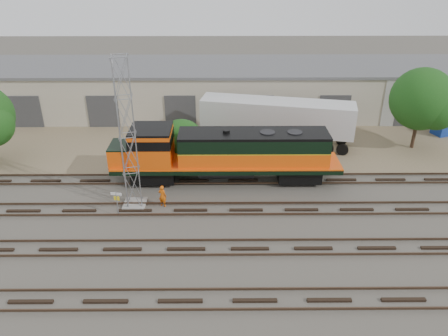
{
  "coord_description": "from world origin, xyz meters",
  "views": [
    {
      "loc": [
        -1.79,
        -25.09,
        17.04
      ],
      "look_at": [
        -1.57,
        4.0,
        2.2
      ],
      "focal_mm": 35.0,
      "sensor_mm": 36.0,
      "label": 1
    }
  ],
  "objects_px": {
    "signal_tower": "(128,139)",
    "worker": "(162,196)",
    "semi_trailer": "(280,118)",
    "locomotive": "(222,153)"
  },
  "relations": [
    {
      "from": "worker",
      "to": "semi_trailer",
      "type": "distance_m",
      "value": 14.87
    },
    {
      "from": "locomotive",
      "to": "semi_trailer",
      "type": "height_order",
      "value": "locomotive"
    },
    {
      "from": "signal_tower",
      "to": "worker",
      "type": "bearing_deg",
      "value": -3.3
    },
    {
      "from": "locomotive",
      "to": "worker",
      "type": "xyz_separation_m",
      "value": [
        -4.36,
        -3.77,
        -1.63
      ]
    },
    {
      "from": "signal_tower",
      "to": "worker",
      "type": "relative_size",
      "value": 6.47
    },
    {
      "from": "locomotive",
      "to": "worker",
      "type": "height_order",
      "value": "locomotive"
    },
    {
      "from": "semi_trailer",
      "to": "worker",
      "type": "bearing_deg",
      "value": -119.83
    },
    {
      "from": "semi_trailer",
      "to": "signal_tower",
      "type": "bearing_deg",
      "value": -125.65
    },
    {
      "from": "signal_tower",
      "to": "semi_trailer",
      "type": "xyz_separation_m",
      "value": [
        11.89,
        10.89,
        -2.59
      ]
    },
    {
      "from": "signal_tower",
      "to": "worker",
      "type": "distance_m",
      "value": 4.94
    }
  ]
}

